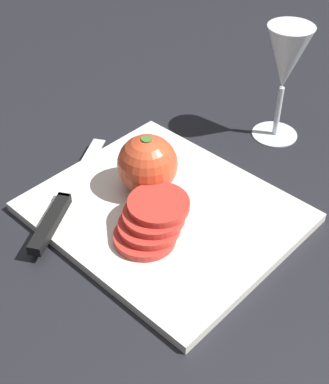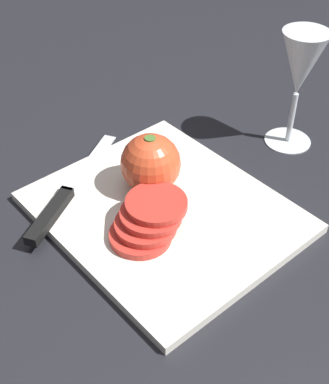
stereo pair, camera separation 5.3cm
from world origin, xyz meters
name	(u,v)px [view 2 (the right image)]	position (x,y,z in m)	size (l,w,h in m)	color
ground_plane	(143,178)	(0.00, 0.00, 0.00)	(3.00, 3.00, 0.00)	black
cutting_board	(164,212)	(0.08, -0.03, 0.01)	(0.34, 0.29, 0.01)	silver
wine_glass	(301,69)	(0.08, 0.24, 0.13)	(0.08, 0.08, 0.19)	silver
whole_tomato	(151,163)	(0.04, -0.02, 0.06)	(0.08, 0.08, 0.09)	#DB4C28
knife	(59,203)	(-0.01, -0.14, 0.02)	(0.14, 0.23, 0.01)	silver
tomato_slice_stack_near	(148,219)	(0.10, -0.07, 0.03)	(0.09, 0.11, 0.04)	red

